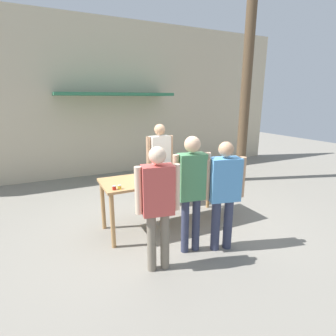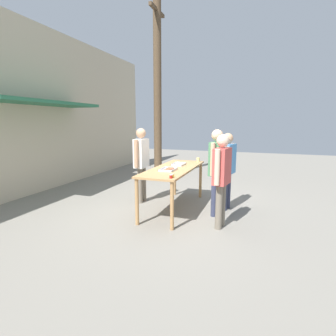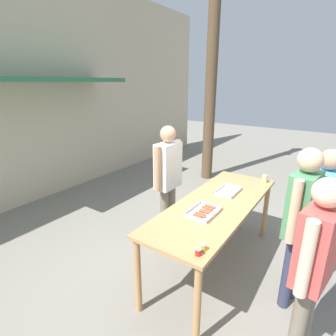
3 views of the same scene
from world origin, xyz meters
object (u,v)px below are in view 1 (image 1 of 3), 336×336
object	(u,v)px
beer_cup	(226,171)
person_customer_with_cup	(224,188)
utility_pole	(248,64)
food_tray_buns	(186,173)
condiment_jar_ketchup	(119,187)
food_tray_sausages	(150,178)
person_server_behind_table	(160,158)
person_customer_waiting_in_line	(191,185)
person_customer_holding_hotdog	(158,199)
condiment_jar_mustard	(114,188)

from	to	relation	value
beer_cup	person_customer_with_cup	bearing A→B (deg)	-128.92
utility_pole	food_tray_buns	bearing A→B (deg)	-149.14
condiment_jar_ketchup	food_tray_buns	bearing A→B (deg)	13.27
food_tray_sausages	utility_pole	xyz separation A→B (m)	(3.42, 1.62, 2.19)
person_server_behind_table	person_customer_waiting_in_line	distance (m)	1.86
food_tray_sausages	person_customer_holding_hotdog	xyz separation A→B (m)	(-0.34, -1.15, 0.07)
person_server_behind_table	utility_pole	distance (m)	3.59
condiment_jar_mustard	person_customer_with_cup	xyz separation A→B (m)	(1.44, -0.79, 0.03)
condiment_jar_ketchup	person_customer_waiting_in_line	size ratio (longest dim) A/B	0.04
person_customer_holding_hotdog	person_customer_with_cup	xyz separation A→B (m)	(1.08, 0.05, -0.03)
condiment_jar_ketchup	beer_cup	world-z (taller)	beer_cup
beer_cup	food_tray_sausages	bearing A→B (deg)	167.78
condiment_jar_ketchup	person_customer_waiting_in_line	bearing A→B (deg)	-35.18
food_tray_sausages	person_customer_waiting_in_line	world-z (taller)	person_customer_waiting_in_line
condiment_jar_mustard	person_server_behind_table	xyz separation A→B (m)	(1.29, 1.20, 0.10)
person_server_behind_table	utility_pole	size ratio (longest dim) A/B	0.29
beer_cup	person_customer_holding_hotdog	xyz separation A→B (m)	(-1.73, -0.85, 0.03)
food_tray_buns	person_customer_holding_hotdog	xyz separation A→B (m)	(-1.06, -1.15, 0.07)
person_server_behind_table	utility_pole	bearing A→B (deg)	15.80
condiment_jar_mustard	food_tray_buns	bearing A→B (deg)	12.47
condiment_jar_mustard	person_server_behind_table	world-z (taller)	person_server_behind_table
food_tray_sausages	food_tray_buns	world-z (taller)	food_tray_buns
person_customer_waiting_in_line	utility_pole	size ratio (longest dim) A/B	0.29
person_customer_holding_hotdog	person_customer_waiting_in_line	distance (m)	0.65
food_tray_buns	person_customer_holding_hotdog	distance (m)	1.56
food_tray_sausages	person_server_behind_table	xyz separation A→B (m)	(0.58, 0.89, 0.12)
condiment_jar_mustard	person_customer_holding_hotdog	xyz separation A→B (m)	(0.36, -0.84, 0.05)
person_customer_holding_hotdog	person_customer_with_cup	distance (m)	1.09
condiment_jar_mustard	beer_cup	bearing A→B (deg)	0.29
beer_cup	person_customer_with_cup	xyz separation A→B (m)	(-0.65, -0.80, 0.01)
beer_cup	condiment_jar_ketchup	bearing A→B (deg)	-179.66
person_customer_holding_hotdog	person_customer_with_cup	world-z (taller)	person_customer_holding_hotdog
beer_cup	person_server_behind_table	world-z (taller)	person_server_behind_table
food_tray_buns	utility_pole	bearing A→B (deg)	30.86
food_tray_buns	beer_cup	xyz separation A→B (m)	(0.67, -0.30, 0.04)
condiment_jar_ketchup	person_customer_holding_hotdog	size ratio (longest dim) A/B	0.04
beer_cup	person_customer_with_cup	size ratio (longest dim) A/B	0.06
food_tray_buns	utility_pole	xyz separation A→B (m)	(2.71, 1.62, 2.19)
person_customer_holding_hotdog	utility_pole	size ratio (longest dim) A/B	0.28
food_tray_buns	person_server_behind_table	bearing A→B (deg)	98.14
condiment_jar_ketchup	beer_cup	distance (m)	2.01
food_tray_sausages	person_server_behind_table	world-z (taller)	person_server_behind_table
person_server_behind_table	person_customer_holding_hotdog	world-z (taller)	person_server_behind_table
food_tray_sausages	utility_pole	distance (m)	4.38
condiment_jar_mustard	condiment_jar_ketchup	size ratio (longest dim) A/B	1.00
food_tray_buns	person_customer_waiting_in_line	xyz separation A→B (m)	(-0.44, -0.95, 0.12)
beer_cup	condiment_jar_mustard	bearing A→B (deg)	-179.71
food_tray_sausages	condiment_jar_ketchup	size ratio (longest dim) A/B	6.28
food_tray_sausages	utility_pole	bearing A→B (deg)	25.37
food_tray_sausages	utility_pole	size ratio (longest dim) A/B	0.07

